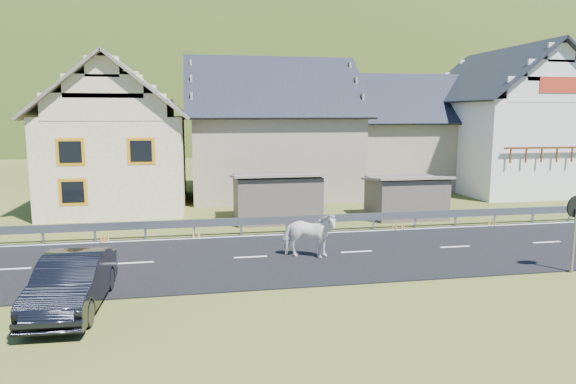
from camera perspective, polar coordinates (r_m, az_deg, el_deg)
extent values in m
plane|color=#354019|center=(19.56, 7.61, -6.71)|extent=(160.00, 160.00, 0.00)
cube|color=black|center=(19.56, 7.62, -6.66)|extent=(60.00, 7.00, 0.04)
cube|color=silver|center=(19.55, 7.62, -6.58)|extent=(60.00, 6.60, 0.01)
cube|color=#93969B|center=(22.86, 4.81, -2.92)|extent=(28.00, 0.08, 0.34)
cube|color=#93969B|center=(22.98, -25.58, -4.28)|extent=(0.10, 0.06, 0.70)
cube|color=#93969B|center=(22.53, -20.66, -4.23)|extent=(0.10, 0.06, 0.70)
cube|color=#93969B|center=(22.25, -15.58, -4.14)|extent=(0.10, 0.06, 0.70)
cube|color=#93969B|center=(22.15, -10.41, -4.02)|extent=(0.10, 0.06, 0.70)
cube|color=#93969B|center=(22.23, -5.24, -3.86)|extent=(0.10, 0.06, 0.70)
cube|color=#93969B|center=(22.49, -0.15, -3.68)|extent=(0.10, 0.06, 0.70)
cube|color=#93969B|center=(22.92, 4.79, -3.47)|extent=(0.10, 0.06, 0.70)
cube|color=#93969B|center=(23.52, 9.50, -3.25)|extent=(0.10, 0.06, 0.70)
cube|color=#93969B|center=(24.26, 13.96, -3.02)|extent=(0.10, 0.06, 0.70)
cube|color=#93969B|center=(25.15, 18.12, -2.79)|extent=(0.10, 0.06, 0.70)
cube|color=#93969B|center=(26.15, 21.98, -2.56)|extent=(0.10, 0.06, 0.70)
cube|color=#93969B|center=(27.27, 25.54, -2.34)|extent=(0.10, 0.06, 0.70)
cube|color=#93969B|center=(28.48, 28.81, -2.13)|extent=(0.10, 0.06, 0.70)
cube|color=brown|center=(25.06, -1.29, -0.64)|extent=(4.30, 3.30, 2.40)
cube|color=brown|center=(26.41, 12.96, -0.60)|extent=(3.80, 2.90, 2.20)
cube|color=beige|center=(30.32, -18.13, 3.23)|extent=(7.00, 9.00, 5.00)
cube|color=orange|center=(26.11, -23.02, 4.13)|extent=(1.30, 0.12, 1.30)
cube|color=orange|center=(25.61, -16.00, 4.40)|extent=(1.30, 0.12, 1.30)
cube|color=orange|center=(26.31, -22.77, 0.00)|extent=(1.30, 0.12, 1.30)
cube|color=gray|center=(32.04, -21.73, 10.59)|extent=(0.70, 0.70, 2.40)
cube|color=gray|center=(33.39, -1.91, 4.12)|extent=(10.00, 9.00, 5.00)
cube|color=gray|center=(38.07, 12.73, 4.18)|extent=(9.00, 8.00, 4.60)
cube|color=silver|center=(38.21, 22.89, 4.78)|extent=(8.00, 10.00, 6.00)
cube|color=#B32A18|center=(34.09, 27.96, 10.46)|extent=(2.60, 0.06, 0.90)
cube|color=#592D12|center=(33.94, 27.75, 4.39)|extent=(6.80, 0.12, 0.12)
ellipsoid|color=#23320D|center=(199.81, -7.16, 1.44)|extent=(440.00, 280.00, 260.00)
imported|color=white|center=(18.47, 2.33, -4.78)|extent=(1.50, 2.15, 1.66)
imported|color=black|center=(14.98, -22.89, -9.26)|extent=(1.71, 4.50, 1.47)
cylinder|color=#93969B|center=(19.20, 29.19, -4.77)|extent=(0.09, 0.09, 2.14)
cylinder|color=black|center=(19.05, 29.28, -1.42)|extent=(0.70, 0.21, 0.71)
cylinder|color=white|center=(19.08, 29.20, -1.39)|extent=(0.59, 0.16, 0.60)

